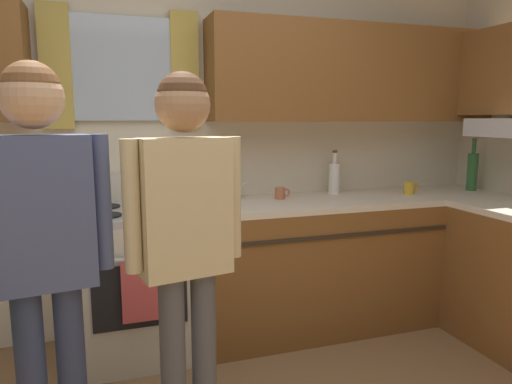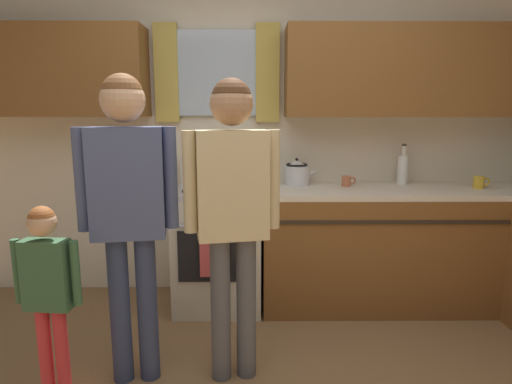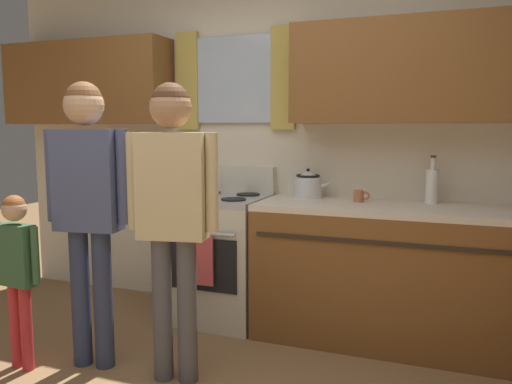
% 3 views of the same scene
% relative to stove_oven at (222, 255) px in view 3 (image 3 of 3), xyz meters
% --- Properties ---
extents(back_wall_unit, '(4.60, 0.42, 2.60)m').
position_rel_stove_oven_xyz_m(back_wall_unit, '(0.36, 0.28, 1.01)').
color(back_wall_unit, beige).
rests_on(back_wall_unit, ground).
extents(kitchen_counter_run, '(2.29, 1.94, 0.90)m').
position_rel_stove_oven_xyz_m(kitchen_counter_run, '(1.79, -0.36, -0.02)').
color(kitchen_counter_run, brown).
rests_on(kitchen_counter_run, ground).
extents(stove_oven, '(0.63, 0.67, 1.10)m').
position_rel_stove_oven_xyz_m(stove_oven, '(0.00, 0.00, 0.00)').
color(stove_oven, beige).
rests_on(stove_oven, ground).
extents(bottle_milk_white, '(0.08, 0.08, 0.31)m').
position_rel_stove_oven_xyz_m(bottle_milk_white, '(1.42, 0.18, 0.55)').
color(bottle_milk_white, white).
rests_on(bottle_milk_white, kitchen_counter_run).
extents(cup_terracotta, '(0.11, 0.07, 0.08)m').
position_rel_stove_oven_xyz_m(cup_terracotta, '(0.97, 0.08, 0.47)').
color(cup_terracotta, '#B76642').
rests_on(cup_terracotta, kitchen_counter_run).
extents(stovetop_kettle, '(0.27, 0.20, 0.21)m').
position_rel_stove_oven_xyz_m(stovetop_kettle, '(0.60, 0.16, 0.53)').
color(stovetop_kettle, silver).
rests_on(stovetop_kettle, kitchen_counter_run).
extents(adult_holding_child, '(0.51, 0.22, 1.64)m').
position_rel_stove_oven_xyz_m(adult_holding_child, '(-0.39, -0.97, 0.57)').
color(adult_holding_child, '#2D3856').
rests_on(adult_holding_child, ground).
extents(adult_in_plaid, '(0.50, 0.22, 1.62)m').
position_rel_stove_oven_xyz_m(adult_in_plaid, '(0.15, -0.95, 0.55)').
color(adult_in_plaid, '#4C4C51').
rests_on(adult_in_plaid, ground).
extents(small_child, '(0.34, 0.14, 1.02)m').
position_rel_stove_oven_xyz_m(small_child, '(-0.75, -1.15, 0.17)').
color(small_child, red).
rests_on(small_child, ground).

